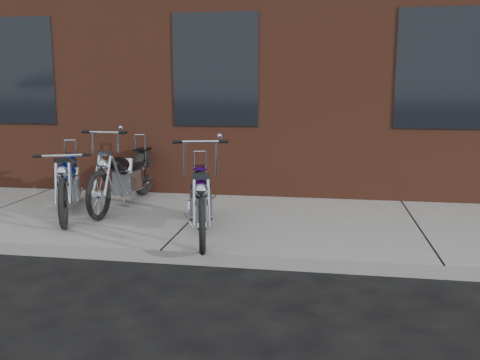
# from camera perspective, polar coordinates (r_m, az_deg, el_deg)

# --- Properties ---
(ground) EXTENTS (120.00, 120.00, 0.00)m
(ground) POSITION_cam_1_polar(r_m,az_deg,el_deg) (5.79, -8.89, -9.25)
(ground) COLOR black
(ground) RESTS_ON ground
(sidewalk) EXTENTS (22.00, 3.00, 0.15)m
(sidewalk) POSITION_cam_1_polar(r_m,az_deg,el_deg) (7.14, -5.16, -4.73)
(sidewalk) COLOR gray
(sidewalk) RESTS_ON ground
(building_brick) EXTENTS (22.00, 10.00, 8.00)m
(building_brick) POSITION_cam_1_polar(r_m,az_deg,el_deg) (13.44, 1.86, 19.24)
(building_brick) COLOR brown
(building_brick) RESTS_ON ground
(chopper_purple) EXTENTS (0.73, 2.12, 1.22)m
(chopper_purple) POSITION_cam_1_polar(r_m,az_deg,el_deg) (6.25, -4.40, -2.50)
(chopper_purple) COLOR black
(chopper_purple) RESTS_ON sidewalk
(chopper_blue) EXTENTS (0.99, 2.13, 0.99)m
(chopper_blue) POSITION_cam_1_polar(r_m,az_deg,el_deg) (7.62, -18.69, -0.55)
(chopper_blue) COLOR black
(chopper_blue) RESTS_ON sidewalk
(chopper_third) EXTENTS (0.57, 2.35, 1.19)m
(chopper_third) POSITION_cam_1_polar(r_m,az_deg,el_deg) (7.89, -12.81, 0.22)
(chopper_third) COLOR black
(chopper_third) RESTS_ON sidewalk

